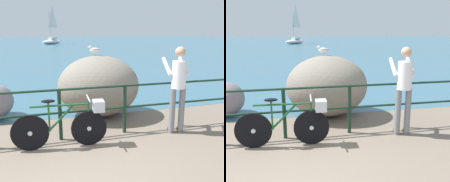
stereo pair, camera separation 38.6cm
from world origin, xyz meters
The scene contains 8 objects.
ground_plane centered at (0.00, 20.00, -0.05)m, with size 120.00×120.00×0.10m, color #756656.
sea_surface centered at (0.00, 48.09, 0.00)m, with size 120.00×90.00×0.01m, color #38667A.
promenade_railing centered at (0.00, 1.87, 0.63)m, with size 7.93×0.07×1.02m.
bicycle centered at (0.11, 1.51, 0.46)m, with size 1.70×0.48×0.92m.
person_at_railing centered at (2.35, 1.59, 0.99)m, with size 0.52×0.67×1.78m.
breakwater_boulder_main centered at (1.06, 3.11, 0.75)m, with size 2.01×1.75×1.49m.
seagull centered at (0.98, 3.17, 1.63)m, with size 0.32×0.24×0.23m.
sailboat centered at (1.91, 39.34, 0.71)m, with size 3.82×4.21×6.16m.
Camera 1 is at (-0.33, -2.81, 2.08)m, focal length 40.39 mm.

